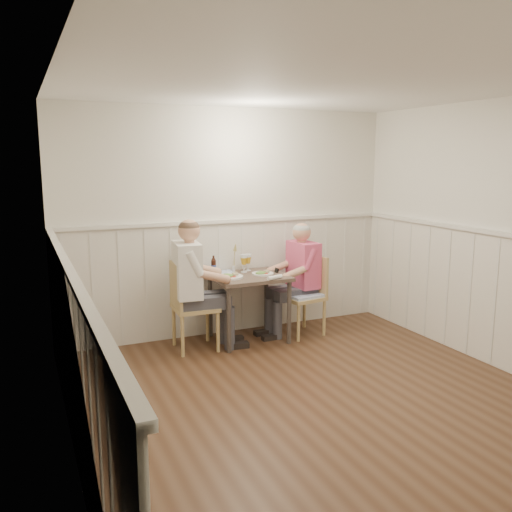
{
  "coord_description": "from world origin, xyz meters",
  "views": [
    {
      "loc": [
        -2.25,
        -3.59,
        2.03
      ],
      "look_at": [
        0.06,
        1.64,
        1.0
      ],
      "focal_mm": 38.0,
      "sensor_mm": 36.0,
      "label": 1
    }
  ],
  "objects_px": {
    "chair_right": "(306,292)",
    "diner_cream": "(192,295)",
    "grass_vase": "(234,259)",
    "chair_left": "(190,303)",
    "beer_bottle": "(214,266)",
    "dining_table": "(249,285)",
    "man_in_pink": "(300,286)"
  },
  "relations": [
    {
      "from": "chair_right",
      "to": "diner_cream",
      "type": "distance_m",
      "value": 1.38
    },
    {
      "from": "diner_cream",
      "to": "grass_vase",
      "type": "distance_m",
      "value": 0.73
    },
    {
      "from": "chair_left",
      "to": "beer_bottle",
      "type": "height_order",
      "value": "beer_bottle"
    },
    {
      "from": "chair_right",
      "to": "grass_vase",
      "type": "xyz_separation_m",
      "value": [
        -0.78,
        0.3,
        0.4
      ]
    },
    {
      "from": "diner_cream",
      "to": "grass_vase",
      "type": "xyz_separation_m",
      "value": [
        0.59,
        0.29,
        0.3
      ]
    },
    {
      "from": "dining_table",
      "to": "man_in_pink",
      "type": "distance_m",
      "value": 0.67
    },
    {
      "from": "beer_bottle",
      "to": "man_in_pink",
      "type": "bearing_deg",
      "value": -12.88
    },
    {
      "from": "dining_table",
      "to": "man_in_pink",
      "type": "xyz_separation_m",
      "value": [
        0.66,
        0.02,
        -0.09
      ]
    },
    {
      "from": "chair_right",
      "to": "man_in_pink",
      "type": "distance_m",
      "value": 0.11
    },
    {
      "from": "dining_table",
      "to": "chair_right",
      "type": "height_order",
      "value": "chair_right"
    },
    {
      "from": "chair_right",
      "to": "grass_vase",
      "type": "height_order",
      "value": "grass_vase"
    },
    {
      "from": "chair_right",
      "to": "beer_bottle",
      "type": "relative_size",
      "value": 4.5
    },
    {
      "from": "man_in_pink",
      "to": "diner_cream",
      "type": "relative_size",
      "value": 0.92
    },
    {
      "from": "chair_right",
      "to": "chair_left",
      "type": "height_order",
      "value": "chair_left"
    },
    {
      "from": "chair_left",
      "to": "diner_cream",
      "type": "height_order",
      "value": "diner_cream"
    },
    {
      "from": "man_in_pink",
      "to": "grass_vase",
      "type": "relative_size",
      "value": 3.91
    },
    {
      "from": "chair_right",
      "to": "diner_cream",
      "type": "bearing_deg",
      "value": 179.8
    },
    {
      "from": "chair_left",
      "to": "grass_vase",
      "type": "bearing_deg",
      "value": 23.59
    },
    {
      "from": "chair_right",
      "to": "beer_bottle",
      "type": "bearing_deg",
      "value": 163.11
    },
    {
      "from": "dining_table",
      "to": "chair_right",
      "type": "distance_m",
      "value": 0.71
    },
    {
      "from": "man_in_pink",
      "to": "chair_left",
      "type": "bearing_deg",
      "value": -177.69
    },
    {
      "from": "dining_table",
      "to": "man_in_pink",
      "type": "height_order",
      "value": "man_in_pink"
    },
    {
      "from": "grass_vase",
      "to": "dining_table",
      "type": "bearing_deg",
      "value": -68.49
    },
    {
      "from": "dining_table",
      "to": "diner_cream",
      "type": "xyz_separation_m",
      "value": [
        -0.68,
        -0.06,
        -0.04
      ]
    },
    {
      "from": "chair_left",
      "to": "diner_cream",
      "type": "relative_size",
      "value": 0.66
    },
    {
      "from": "grass_vase",
      "to": "man_in_pink",
      "type": "bearing_deg",
      "value": -15.71
    },
    {
      "from": "dining_table",
      "to": "diner_cream",
      "type": "height_order",
      "value": "diner_cream"
    },
    {
      "from": "beer_bottle",
      "to": "dining_table",
      "type": "bearing_deg",
      "value": -36.82
    },
    {
      "from": "chair_right",
      "to": "beer_bottle",
      "type": "xyz_separation_m",
      "value": [
        -1.02,
        0.31,
        0.34
      ]
    },
    {
      "from": "chair_left",
      "to": "grass_vase",
      "type": "xyz_separation_m",
      "value": [
        0.61,
        0.27,
        0.39
      ]
    },
    {
      "from": "dining_table",
      "to": "diner_cream",
      "type": "distance_m",
      "value": 0.69
    },
    {
      "from": "dining_table",
      "to": "grass_vase",
      "type": "height_order",
      "value": "grass_vase"
    }
  ]
}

